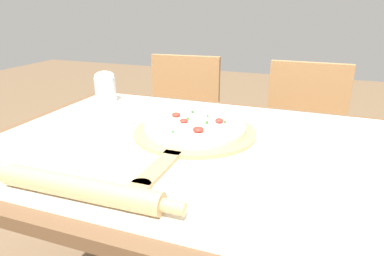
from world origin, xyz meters
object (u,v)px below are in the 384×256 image
Objects in this scene: chair_left at (181,126)px; chair_right at (302,141)px; pizza_peel at (193,134)px; pizza at (195,126)px; flour_cup at (105,86)px; rolling_pin at (79,188)px.

chair_left is 0.64m from chair_right.
chair_left is at bearing 114.62° from pizza_peel.
flour_cup is at bearing 154.18° from pizza.
chair_left and chair_right have the same top height.
chair_left is 7.20× the size of flour_cup.
pizza is at bearing 76.82° from rolling_pin.
chair_right is at bearing -4.74° from chair_left.
chair_right is at bearing 71.05° from rolling_pin.
chair_left is at bearing 76.46° from flour_cup.
pizza is 0.85m from chair_left.
pizza_peel is at bearing 76.18° from rolling_pin.
pizza_peel is 0.41m from rolling_pin.
pizza is 2.51× the size of flour_cup.
chair_right is (0.39, 1.15, -0.29)m from rolling_pin.
chair_left is at bearing 115.21° from pizza.
rolling_pin is at bearing -60.59° from flour_cup.
chair_left reaches higher than rolling_pin.
rolling_pin reaches higher than pizza_peel.
pizza_peel is 0.85m from chair_right.
pizza_peel is 1.82× the size of pizza.
pizza is 0.35× the size of chair_left.
pizza_peel is at bearing -27.80° from flour_cup.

